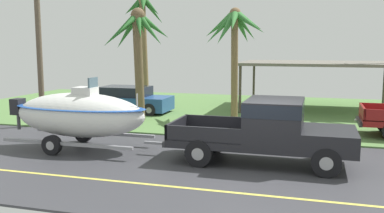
% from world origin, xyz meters
% --- Properties ---
extents(ground, '(36.00, 22.00, 0.11)m').
position_xyz_m(ground, '(0.00, 8.38, -0.01)').
color(ground, '#38383D').
extents(pickup_truck_towing, '(5.61, 2.16, 1.93)m').
position_xyz_m(pickup_truck_towing, '(0.48, 1.07, 1.06)').
color(pickup_truck_towing, black).
rests_on(pickup_truck_towing, ground).
extents(boat_on_trailer, '(5.88, 2.17, 2.45)m').
position_xyz_m(boat_on_trailer, '(-5.99, 1.07, 1.19)').
color(boat_on_trailer, gray).
rests_on(boat_on_trailer, ground).
extents(parked_sedan_near, '(4.32, 1.95, 1.38)m').
position_xyz_m(parked_sedan_near, '(-7.77, 8.83, 0.67)').
color(parked_sedan_near, '#234C89').
rests_on(parked_sedan_near, ground).
extents(carport_awning, '(7.93, 5.30, 2.62)m').
position_xyz_m(carport_awning, '(1.58, 12.49, 2.50)').
color(carport_awning, '#4C4238').
rests_on(carport_awning, ground).
extents(palm_tree_near_left, '(2.70, 3.11, 6.64)m').
position_xyz_m(palm_tree_near_left, '(-8.65, 13.11, 4.85)').
color(palm_tree_near_left, brown).
rests_on(palm_tree_near_left, ground).
extents(palm_tree_near_right, '(2.89, 3.23, 5.18)m').
position_xyz_m(palm_tree_near_right, '(-6.25, 6.70, 3.84)').
color(palm_tree_near_right, brown).
rests_on(palm_tree_near_right, ground).
extents(palm_tree_mid, '(3.43, 3.51, 5.22)m').
position_xyz_m(palm_tree_mid, '(-2.12, 8.18, 4.12)').
color(palm_tree_mid, brown).
rests_on(palm_tree_mid, ground).
extents(utility_pole, '(0.24, 1.80, 7.41)m').
position_xyz_m(utility_pole, '(-9.87, 4.43, 3.85)').
color(utility_pole, brown).
rests_on(utility_pole, ground).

